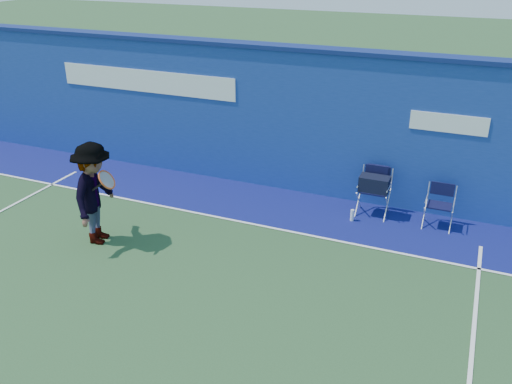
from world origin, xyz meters
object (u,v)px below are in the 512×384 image
at_px(directors_chair_left, 373,195).
at_px(water_bottle, 352,215).
at_px(directors_chair_right, 438,214).
at_px(tennis_player, 95,194).

height_order(directors_chair_left, water_bottle, directors_chair_left).
distance_m(directors_chair_right, tennis_player, 6.34).
distance_m(directors_chair_left, directors_chair_right, 1.26).
relative_size(directors_chair_left, directors_chair_right, 1.16).
height_order(directors_chair_left, directors_chair_right, directors_chair_left).
xyz_separation_m(directors_chair_right, water_bottle, (-1.55, -0.40, -0.14)).
xyz_separation_m(water_bottle, tennis_player, (-4.03, -2.53, 0.82)).
height_order(water_bottle, tennis_player, tennis_player).
bearing_deg(directors_chair_left, tennis_player, -145.53).
xyz_separation_m(directors_chair_left, directors_chair_right, (1.25, -0.04, -0.15)).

